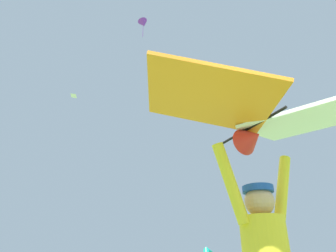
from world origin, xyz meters
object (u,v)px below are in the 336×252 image
Objects in this scene: held_stunt_kite at (257,116)px; distant_kite_teal_mid_right at (186,93)px; distant_kite_purple_far_center at (143,24)px; distant_kite_white_mid_left at (74,96)px.

distant_kite_teal_mid_right is at bearing 51.61° from held_stunt_kite.
distant_kite_teal_mid_right is 11.98m from distant_kite_purple_far_center.
distant_kite_teal_mid_right reaches higher than held_stunt_kite.
distant_kite_white_mid_left is 13.35m from distant_kite_teal_mid_right.
distant_kite_white_mid_left reaches higher than distant_kite_teal_mid_right.
held_stunt_kite is 4.10× the size of distant_kite_white_mid_left.
held_stunt_kite is at bearing -128.39° from distant_kite_teal_mid_right.
distant_kite_white_mid_left reaches higher than held_stunt_kite.
distant_kite_purple_far_center is (8.07, 14.96, 17.14)m from held_stunt_kite.
distant_kite_purple_far_center is at bearing 61.65° from held_stunt_kite.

